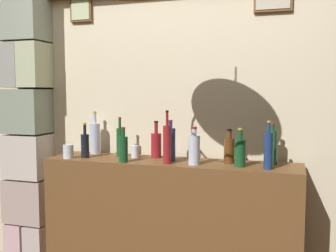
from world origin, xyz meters
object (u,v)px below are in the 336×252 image
at_px(liquor_bottle_whiskey, 194,149).
at_px(liquor_bottle_port, 272,147).
at_px(liquor_bottle_tequila, 240,152).
at_px(glass_tumbler_highball, 68,151).
at_px(liquor_bottle_vermouth, 171,144).
at_px(liquor_bottle_amaro, 156,144).
at_px(liquor_bottle_rye, 85,145).
at_px(liquor_bottle_brandy, 95,138).
at_px(liquor_bottle_mezcal, 120,141).
at_px(glass_tumbler_rocks, 135,152).
at_px(liquor_bottle_sherry, 167,144).
at_px(liquor_bottle_scotch, 229,150).
at_px(liquor_bottle_rum, 268,150).
at_px(liquor_bottle_bourbon, 123,148).

height_order(liquor_bottle_whiskey, liquor_bottle_port, liquor_bottle_port).
distance_m(liquor_bottle_tequila, glass_tumbler_highball, 1.23).
height_order(liquor_bottle_vermouth, liquor_bottle_tequila, liquor_bottle_vermouth).
height_order(liquor_bottle_amaro, glass_tumbler_highball, liquor_bottle_amaro).
bearing_deg(glass_tumbler_highball, liquor_bottle_rye, 32.04).
xyz_separation_m(liquor_bottle_port, glass_tumbler_highball, (-1.42, -0.20, -0.07)).
xyz_separation_m(liquor_bottle_tequila, liquor_bottle_brandy, (-1.15, 0.20, 0.03)).
xyz_separation_m(liquor_bottle_vermouth, liquor_bottle_brandy, (-0.66, 0.14, 0.00)).
relative_size(liquor_bottle_mezcal, glass_tumbler_highball, 2.95).
relative_size(liquor_bottle_whiskey, glass_tumbler_rocks, 2.79).
bearing_deg(glass_tumbler_highball, liquor_bottle_sherry, 0.84).
bearing_deg(liquor_bottle_vermouth, liquor_bottle_tequila, -7.48).
height_order(liquor_bottle_vermouth, glass_tumbler_rocks, liquor_bottle_vermouth).
height_order(liquor_bottle_amaro, glass_tumbler_rocks, liquor_bottle_amaro).
height_order(liquor_bottle_whiskey, liquor_bottle_sherry, liquor_bottle_sherry).
height_order(liquor_bottle_vermouth, glass_tumbler_highball, liquor_bottle_vermouth).
bearing_deg(liquor_bottle_vermouth, liquor_bottle_scotch, 4.22).
distance_m(liquor_bottle_port, liquor_bottle_brandy, 1.34).
height_order(liquor_bottle_tequila, glass_tumbler_rocks, liquor_bottle_tequila).
relative_size(liquor_bottle_amaro, liquor_bottle_sherry, 0.75).
bearing_deg(liquor_bottle_vermouth, liquor_bottle_port, 6.45).
bearing_deg(liquor_bottle_rum, liquor_bottle_sherry, -178.58).
bearing_deg(liquor_bottle_rum, liquor_bottle_whiskey, 179.13).
bearing_deg(liquor_bottle_brandy, liquor_bottle_rum, -9.86).
distance_m(liquor_bottle_rum, liquor_bottle_mezcal, 1.09).
xyz_separation_m(liquor_bottle_amaro, liquor_bottle_bourbon, (-0.15, -0.24, -0.00)).
distance_m(liquor_bottle_port, liquor_bottle_rum, 0.17).
distance_m(liquor_bottle_rye, liquor_bottle_amaro, 0.52).
bearing_deg(liquor_bottle_amaro, liquor_bottle_rum, -13.45).
bearing_deg(liquor_bottle_rye, liquor_bottle_scotch, 4.90).
relative_size(liquor_bottle_brandy, liquor_bottle_mezcal, 1.11).
bearing_deg(liquor_bottle_scotch, liquor_bottle_amaro, 172.89).
distance_m(liquor_bottle_whiskey, liquor_bottle_brandy, 0.88).
distance_m(liquor_bottle_rye, glass_tumbler_highball, 0.13).
bearing_deg(liquor_bottle_mezcal, liquor_bottle_port, 1.07).
relative_size(liquor_bottle_rye, liquor_bottle_sherry, 0.71).
bearing_deg(liquor_bottle_rum, liquor_bottle_scotch, 154.52).
relative_size(liquor_bottle_port, glass_tumbler_highball, 2.79).
xyz_separation_m(liquor_bottle_sherry, glass_tumbler_highball, (-0.75, -0.01, -0.09)).
relative_size(liquor_bottle_port, liquor_bottle_rum, 0.92).
distance_m(liquor_bottle_whiskey, liquor_bottle_mezcal, 0.62).
bearing_deg(liquor_bottle_bourbon, liquor_bottle_scotch, 14.19).
height_order(liquor_bottle_brandy, liquor_bottle_mezcal, liquor_bottle_brandy).
relative_size(liquor_bottle_whiskey, liquor_bottle_tequila, 1.01).
relative_size(liquor_bottle_vermouth, liquor_bottle_tequila, 1.15).
distance_m(liquor_bottle_whiskey, liquor_bottle_rum, 0.48).
height_order(liquor_bottle_port, liquor_bottle_tequila, liquor_bottle_port).
distance_m(liquor_bottle_tequila, liquor_bottle_rum, 0.18).
bearing_deg(liquor_bottle_rye, liquor_bottle_vermouth, 5.33).
xyz_separation_m(liquor_bottle_bourbon, glass_tumbler_rocks, (0.01, 0.19, -0.05)).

